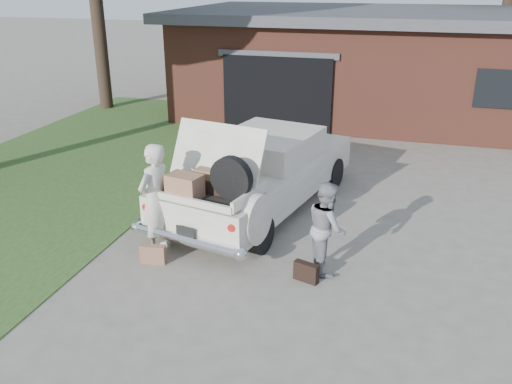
# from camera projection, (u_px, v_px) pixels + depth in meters

# --- Properties ---
(ground) EXTENTS (90.00, 90.00, 0.00)m
(ground) POSITION_uv_depth(u_px,v_px,m) (245.00, 270.00, 8.56)
(ground) COLOR gray
(ground) RESTS_ON ground
(grass_strip) EXTENTS (6.00, 16.00, 0.02)m
(grass_strip) POSITION_uv_depth(u_px,v_px,m) (59.00, 174.00, 12.65)
(grass_strip) COLOR #2D4C1E
(grass_strip) RESTS_ON ground
(house) EXTENTS (12.80, 7.80, 3.30)m
(house) POSITION_uv_depth(u_px,v_px,m) (376.00, 61.00, 17.90)
(house) COLOR brown
(house) RESTS_ON ground
(sedan) EXTENTS (3.03, 5.46, 2.04)m
(sedan) POSITION_uv_depth(u_px,v_px,m) (260.00, 172.00, 10.56)
(sedan) COLOR white
(sedan) RESTS_ON ground
(woman_left) EXTENTS (0.61, 0.78, 1.88)m
(woman_left) POSITION_uv_depth(u_px,v_px,m) (155.00, 199.00, 8.83)
(woman_left) COLOR beige
(woman_left) RESTS_ON ground
(woman_right) EXTENTS (0.79, 0.87, 1.46)m
(woman_right) POSITION_uv_depth(u_px,v_px,m) (327.00, 227.00, 8.34)
(woman_right) COLOR gray
(woman_right) RESTS_ON ground
(suitcase_left) EXTENTS (0.42, 0.18, 0.31)m
(suitcase_left) POSITION_uv_depth(u_px,v_px,m) (153.00, 254.00, 8.72)
(suitcase_left) COLOR #92634A
(suitcase_left) RESTS_ON ground
(suitcase_right) EXTENTS (0.41, 0.24, 0.30)m
(suitcase_right) POSITION_uv_depth(u_px,v_px,m) (306.00, 272.00, 8.21)
(suitcase_right) COLOR black
(suitcase_right) RESTS_ON ground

